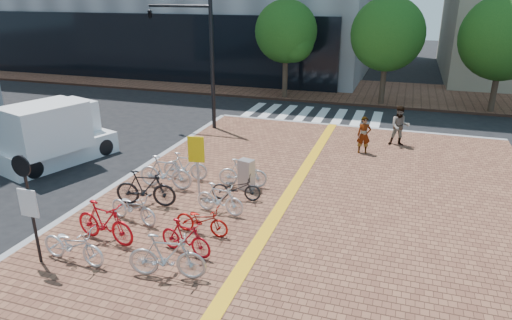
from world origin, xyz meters
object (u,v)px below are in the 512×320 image
(bike_4, at_px, (165,172))
(bike_5, at_px, (185,166))
(bike_0, at_px, (73,245))
(bike_3, at_px, (145,188))
(bike_10, at_px, (236,188))
(bike_9, at_px, (220,199))
(bike_7, at_px, (185,237))
(bike_8, at_px, (202,220))
(pedestrian_b, at_px, (400,126))
(bike_1, at_px, (105,222))
(bike_6, at_px, (167,256))
(yellow_sign, at_px, (197,155))
(box_truck, at_px, (54,134))
(bike_2, at_px, (133,207))
(notice_sign, at_px, (28,197))
(traffic_light_pole, at_px, (183,37))
(bike_11, at_px, (243,173))
(pedestrian_a, at_px, (364,135))
(utility_box, at_px, (246,175))

(bike_4, relative_size, bike_5, 1.16)
(bike_0, relative_size, bike_3, 0.95)
(bike_10, bearing_deg, bike_0, 140.26)
(bike_9, bearing_deg, bike_7, -172.29)
(bike_8, distance_m, bike_9, 1.31)
(bike_9, bearing_deg, pedestrian_b, -23.15)
(bike_1, xyz_separation_m, bike_6, (2.39, -0.96, -0.01))
(bike_1, distance_m, bike_6, 2.57)
(pedestrian_b, xyz_separation_m, yellow_sign, (-6.15, -7.43, 0.52))
(bike_7, height_order, box_truck, box_truck)
(bike_5, bearing_deg, bike_2, 174.29)
(notice_sign, bearing_deg, traffic_light_pole, 99.39)
(bike_9, height_order, bike_11, bike_11)
(bike_6, relative_size, bike_10, 1.18)
(bike_11, bearing_deg, bike_5, 80.15)
(bike_0, xyz_separation_m, box_truck, (-5.67, 6.03, 0.56))
(bike_6, distance_m, pedestrian_a, 11.02)
(bike_4, height_order, pedestrian_b, pedestrian_b)
(bike_6, height_order, bike_7, bike_6)
(bike_4, bearing_deg, bike_8, -137.11)
(bike_2, height_order, bike_6, bike_6)
(bike_3, relative_size, notice_sign, 0.68)
(bike_3, height_order, pedestrian_b, pedestrian_b)
(bike_1, relative_size, bike_7, 1.24)
(pedestrian_b, bearing_deg, box_truck, -162.42)
(traffic_light_pole, bearing_deg, bike_5, -64.33)
(bike_2, xyz_separation_m, bike_9, (2.19, 1.28, 0.03))
(yellow_sign, bearing_deg, bike_2, -111.92)
(bike_0, relative_size, utility_box, 1.74)
(bike_8, height_order, utility_box, utility_box)
(bike_4, distance_m, bike_11, 2.64)
(pedestrian_b, height_order, traffic_light_pole, traffic_light_pole)
(bike_0, height_order, bike_4, bike_4)
(pedestrian_b, bearing_deg, bike_7, -121.61)
(yellow_sign, distance_m, notice_sign, 5.41)
(pedestrian_b, xyz_separation_m, traffic_light_pole, (-10.21, -0.01, 3.48))
(bike_9, xyz_separation_m, utility_box, (0.16, 1.96, 0.05))
(bike_6, height_order, utility_box, bike_6)
(bike_3, relative_size, bike_11, 1.15)
(bike_5, distance_m, bike_7, 5.02)
(bike_9, height_order, bike_10, bike_9)
(bike_2, bearing_deg, traffic_light_pole, 29.58)
(bike_8, xyz_separation_m, pedestrian_a, (3.54, 8.32, 0.36))
(bike_5, bearing_deg, box_truck, 80.77)
(bike_6, bearing_deg, yellow_sign, 5.90)
(pedestrian_b, bearing_deg, yellow_sign, -137.15)
(bike_11, xyz_separation_m, traffic_light_pole, (-5.28, 6.42, 3.84))
(bike_4, distance_m, pedestrian_a, 8.39)
(bike_0, height_order, bike_1, bike_1)
(bike_5, distance_m, bike_9, 3.06)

